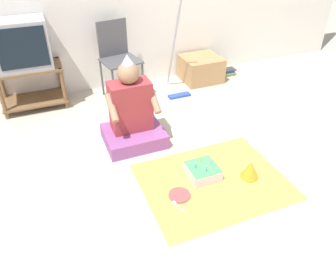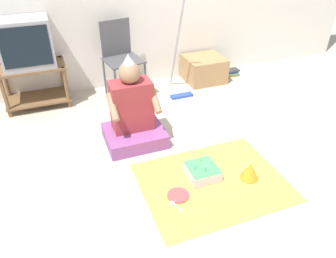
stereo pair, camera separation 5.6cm
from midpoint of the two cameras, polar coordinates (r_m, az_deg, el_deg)
The scene contains 13 objects.
ground_plane at distance 2.95m, azimuth 6.65°, elevation -7.30°, with size 16.00×16.00×0.00m, color #BCB29E.
tv_stand at distance 4.09m, azimuth -23.00°, elevation 7.32°, with size 0.72×0.42×0.50m.
tv at distance 3.94m, azimuth -24.47°, elevation 13.33°, with size 0.55×0.41×0.52m.
folding_chair at distance 4.03m, azimuth -9.23°, elevation 12.79°, with size 0.48×0.46×0.90m.
cardboard_box_stack at distance 4.53m, azimuth 5.36°, elevation 10.42°, with size 0.50×0.48×0.33m.
dust_mop at distance 4.07m, azimuth 1.04°, elevation 10.59°, with size 0.28×0.44×1.18m.
book_pile at distance 4.78m, azimuth 9.97°, elevation 9.75°, with size 0.21×0.13×0.09m.
person_seated at distance 3.17m, azimuth -6.82°, elevation 2.32°, with size 0.57×0.49×0.90m.
party_cloth at distance 2.85m, azimuth 7.33°, elevation -9.00°, with size 1.20×0.94×0.01m.
birthday_cake at distance 2.86m, azimuth 5.49°, elevation -7.25°, with size 0.26×0.26×0.16m.
party_hat_blue at distance 2.90m, azimuth 13.58°, elevation -6.84°, with size 0.16×0.16×0.16m.
paper_plate at distance 2.70m, azimuth 1.41°, elevation -11.42°, with size 0.18×0.18×0.01m.
plastic_spoon_near at distance 2.63m, azimuth 0.67°, elevation -12.92°, with size 0.06×0.14×0.01m.
Camera 1 is at (-1.18, -1.93, 1.90)m, focal length 35.00 mm.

